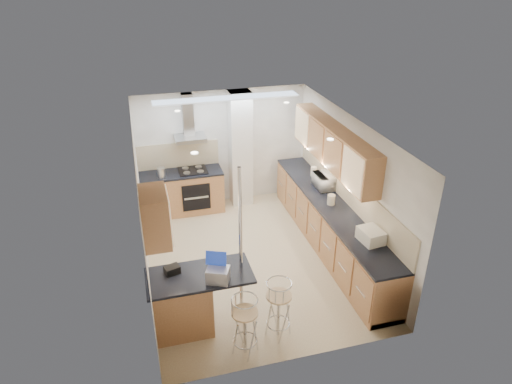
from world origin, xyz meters
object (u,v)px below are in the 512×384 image
object	(u,v)px
bar_stool_near	(245,326)
bread_bin	(371,236)
microwave	(324,181)
bar_stool_end	(279,309)
laptop	(218,275)

from	to	relation	value
bar_stool_near	bread_bin	xyz separation A→B (m)	(2.22, 0.81, 0.56)
microwave	bread_bin	xyz separation A→B (m)	(-0.04, -1.95, -0.03)
bar_stool_near	bar_stool_end	size ratio (longest dim) A/B	1.00
microwave	bread_bin	bearing A→B (deg)	178.02
laptop	bread_bin	bearing A→B (deg)	31.54
bread_bin	bar_stool_near	bearing A→B (deg)	-166.25
microwave	laptop	world-z (taller)	microwave
laptop	microwave	bearing A→B (deg)	65.63
bar_stool_end	bread_bin	xyz separation A→B (m)	(1.69, 0.61, 0.56)
laptop	bar_stool_end	size ratio (longest dim) A/B	0.32
laptop	bar_stool_near	world-z (taller)	laptop
bar_stool_end	microwave	bearing A→B (deg)	-0.09
bar_stool_near	bar_stool_end	xyz separation A→B (m)	(0.54, 0.20, 0.00)
microwave	bar_stool_end	bearing A→B (deg)	145.18
bar_stool_end	bread_bin	size ratio (longest dim) A/B	2.36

